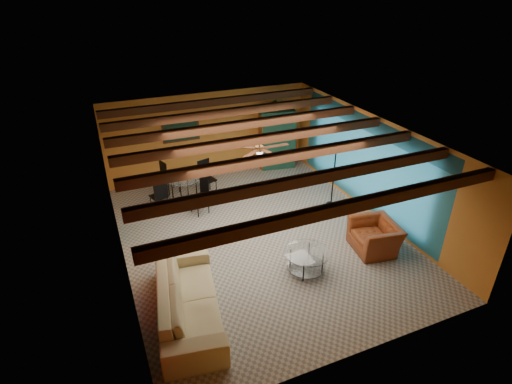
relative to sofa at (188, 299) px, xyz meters
name	(u,v)px	position (x,y,z in m)	size (l,w,h in m)	color
room	(258,147)	(2.31, 2.09, 1.95)	(6.52, 8.01, 2.71)	gray
sofa	(188,299)	(0.00, 0.00, 0.00)	(2.83, 1.11, 0.83)	tan
armchair	(375,236)	(4.61, 0.40, -0.05)	(1.10, 0.96, 0.72)	maroon
coffee_table	(306,261)	(2.72, 0.31, -0.16)	(1.00, 1.00, 0.51)	silver
dining_table	(184,186)	(1.03, 4.43, 0.11)	(2.02, 2.02, 1.05)	white
armoire	(276,140)	(4.51, 5.68, 0.55)	(1.09, 0.54, 1.92)	brown
floor_lamp	(334,176)	(4.83, 2.61, 0.50)	(0.37, 0.37, 1.83)	black
ceiling_fan	(259,149)	(2.31, 1.98, 1.95)	(1.50, 1.50, 0.44)	#472614
painting	(181,130)	(1.41, 5.94, 1.24)	(1.05, 0.03, 0.65)	black
potted_plant	(277,105)	(4.51, 5.68, 1.74)	(0.42, 0.36, 0.46)	#26661E
vase	(182,166)	(1.03, 4.43, 0.73)	(0.17, 0.17, 0.18)	orange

